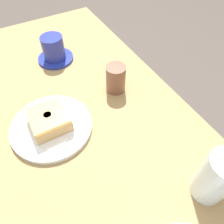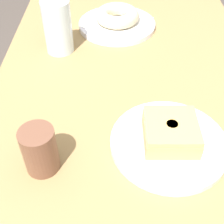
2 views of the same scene
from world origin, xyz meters
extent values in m
plane|color=#4D433D|center=(0.00, 0.00, 0.00)|extent=(6.00, 6.00, 0.00)
cube|color=#98794B|center=(0.00, 0.00, 0.70)|extent=(1.26, 0.64, 0.04)
cylinder|color=#A76F3D|center=(0.54, -0.25, 0.34)|extent=(0.07, 0.07, 0.68)
cylinder|color=#A76F3D|center=(0.54, 0.25, 0.34)|extent=(0.07, 0.07, 0.68)
cylinder|color=white|center=(0.02, 0.06, 0.73)|extent=(0.22, 0.22, 0.01)
cube|color=white|center=(0.02, 0.06, 0.74)|extent=(0.19, 0.19, 0.00)
cube|color=tan|center=(0.02, 0.06, 0.76)|extent=(0.10, 0.10, 0.03)
cube|color=#FBC762|center=(0.02, 0.06, 0.78)|extent=(0.09, 0.09, 0.01)
cylinder|color=tan|center=(0.02, 0.06, 0.78)|extent=(0.02, 0.02, 0.00)
cylinder|color=silver|center=(-0.31, -0.18, 0.79)|extent=(0.07, 0.07, 0.13)
cylinder|color=navy|center=(0.31, -0.05, 0.73)|extent=(0.12, 0.12, 0.01)
cylinder|color=navy|center=(0.31, -0.05, 0.77)|extent=(0.08, 0.08, 0.08)
cylinder|color=black|center=(0.31, -0.05, 0.81)|extent=(0.07, 0.07, 0.00)
cylinder|color=brown|center=(0.07, -0.17, 0.77)|extent=(0.06, 0.06, 0.09)
camera|label=1|loc=(-0.35, 0.09, 1.21)|focal=34.79mm
camera|label=2|loc=(0.40, -0.04, 1.17)|focal=49.17mm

